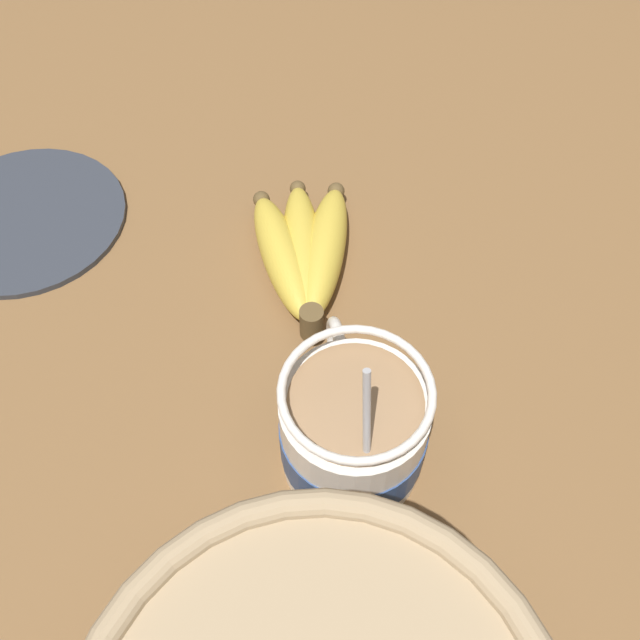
{
  "coord_description": "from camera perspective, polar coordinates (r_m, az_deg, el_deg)",
  "views": [
    {
      "loc": [
        -26.77,
        4.85,
        53.37
      ],
      "look_at": [
        5.24,
        -0.5,
        7.66
      ],
      "focal_mm": 40.0,
      "sensor_mm": 36.0,
      "label": 1
    }
  ],
  "objects": [
    {
      "name": "banana_bunch",
      "position": [
        0.64,
        -1.32,
        5.45
      ],
      "size": [
        18.32,
        10.69,
        4.23
      ],
      "color": "brown",
      "rests_on": "table"
    },
    {
      "name": "small_plate",
      "position": [
        0.75,
        -22.55,
        7.51
      ],
      "size": [
        19.22,
        19.22,
        0.6
      ],
      "color": "#333842",
      "rests_on": "table"
    },
    {
      "name": "table",
      "position": [
        0.59,
        0.37,
        -7.7
      ],
      "size": [
        130.41,
        130.41,
        3.01
      ],
      "color": "brown",
      "rests_on": "ground"
    },
    {
      "name": "coffee_mug",
      "position": [
        0.51,
        2.65,
        -8.8
      ],
      "size": [
        14.83,
        10.55,
        15.88
      ],
      "color": "white",
      "rests_on": "table"
    }
  ]
}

